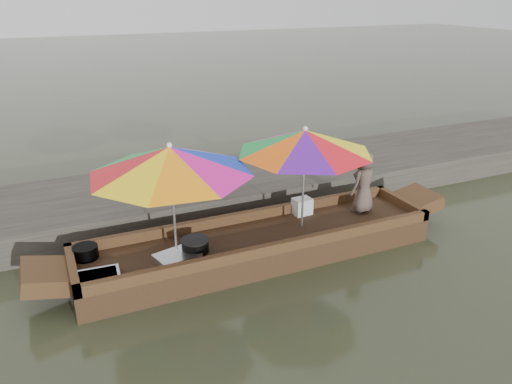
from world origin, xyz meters
name	(u,v)px	position (x,y,z in m)	size (l,w,h in m)	color
water	(259,257)	(0.00, 0.00, 0.00)	(80.00, 80.00, 0.00)	#313722
dock	(209,190)	(0.00, 2.20, 0.25)	(22.00, 2.20, 0.50)	#2D2B26
boat_hull	(259,246)	(0.00, 0.00, 0.17)	(5.22, 1.20, 0.35)	black
cooking_pot	(85,252)	(-2.36, 0.36, 0.44)	(0.33, 0.33, 0.17)	black
tray_crayfish	(97,278)	(-2.31, -0.29, 0.39)	(0.56, 0.39, 0.09)	silver
tray_scallop	(177,256)	(-1.26, -0.13, 0.38)	(0.56, 0.39, 0.06)	silver
charcoal_grill	(195,246)	(-0.98, -0.07, 0.44)	(0.36, 0.36, 0.17)	black
supply_bag	(302,206)	(0.94, 0.42, 0.48)	(0.28, 0.22, 0.26)	silver
vendor	(364,182)	(1.87, 0.13, 0.85)	(0.49, 0.32, 0.99)	#4E4038
umbrella_bow	(173,200)	(-1.23, 0.00, 1.12)	(2.13, 2.13, 1.55)	pink
umbrella_stern	(303,179)	(0.71, 0.00, 1.12)	(1.96, 1.96, 1.55)	blue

